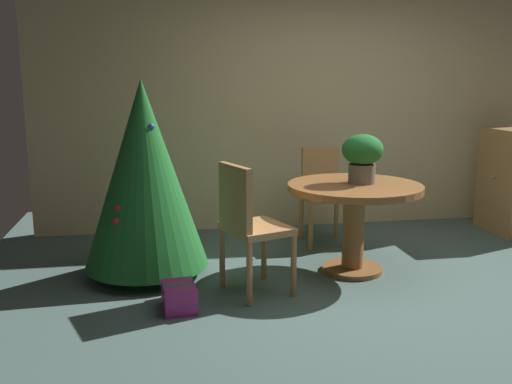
{
  "coord_description": "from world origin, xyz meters",
  "views": [
    {
      "loc": [
        -1.74,
        -3.69,
        1.57
      ],
      "look_at": [
        -1.06,
        0.23,
        0.78
      ],
      "focal_mm": 39.92,
      "sensor_mm": 36.0,
      "label": 1
    }
  ],
  "objects": [
    {
      "name": "round_dining_table",
      "position": [
        -0.18,
        0.61,
        0.56
      ],
      "size": [
        1.09,
        1.09,
        0.74
      ],
      "color": "brown",
      "rests_on": "ground_plane"
    },
    {
      "name": "back_wall_panel",
      "position": [
        0.0,
        2.2,
        1.3
      ],
      "size": [
        6.0,
        0.1,
        2.6
      ],
      "primitive_type": "cube",
      "color": "beige",
      "rests_on": "ground_plane"
    },
    {
      "name": "holiday_tree",
      "position": [
        -1.85,
        0.81,
        0.83
      ],
      "size": [
        0.99,
        0.99,
        1.58
      ],
      "color": "brown",
      "rests_on": "ground_plane"
    },
    {
      "name": "wooden_chair_left_near",
      "position": [
        -1.11,
        0.27,
        0.56
      ],
      "size": [
        0.55,
        0.58,
        0.97
      ],
      "color": "#B27F4C",
      "rests_on": "ground_plane"
    },
    {
      "name": "flower_vase",
      "position": [
        -0.11,
        0.64,
        0.97
      ],
      "size": [
        0.33,
        0.33,
        0.4
      ],
      "color": "#665B51",
      "rests_on": "round_dining_table"
    },
    {
      "name": "gift_box_purple",
      "position": [
        -1.63,
        0.05,
        0.09
      ],
      "size": [
        0.24,
        0.31,
        0.18
      ],
      "color": "#9E287A",
      "rests_on": "ground_plane"
    },
    {
      "name": "wooden_chair_far",
      "position": [
        -0.18,
        1.51,
        0.52
      ],
      "size": [
        0.4,
        0.39,
        0.92
      ],
      "color": "#B27F4C",
      "rests_on": "ground_plane"
    },
    {
      "name": "ground_plane",
      "position": [
        0.0,
        0.0,
        0.0
      ],
      "size": [
        6.6,
        6.6,
        0.0
      ],
      "primitive_type": "plane",
      "color": "#4C6660"
    }
  ]
}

